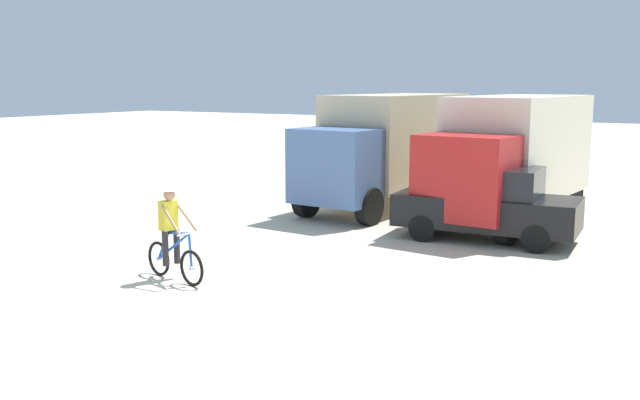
{
  "coord_description": "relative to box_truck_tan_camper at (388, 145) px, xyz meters",
  "views": [
    {
      "loc": [
        7.7,
        -10.17,
        3.71
      ],
      "look_at": [
        -0.33,
        3.41,
        1.1
      ],
      "focal_mm": 40.01,
      "sensor_mm": 36.0,
      "label": 1
    }
  ],
  "objects": [
    {
      "name": "ground_plane",
      "position": [
        1.34,
        -9.09,
        -1.87
      ],
      "size": [
        120.0,
        120.0,
        0.0
      ],
      "primitive_type": "plane",
      "color": "beige"
    },
    {
      "name": "box_truck_tan_camper",
      "position": [
        0.0,
        0.0,
        0.0
      ],
      "size": [
        2.86,
        6.91,
        3.35
      ],
      "color": "#CCB78E",
      "rests_on": "ground"
    },
    {
      "name": "box_truck_cream_rv",
      "position": [
        3.8,
        -0.39,
        0.0
      ],
      "size": [
        2.97,
        6.93,
        3.35
      ],
      "color": "beige",
      "rests_on": "ground"
    },
    {
      "name": "sedan_parked",
      "position": [
        4.04,
        -3.0,
        -0.99
      ],
      "size": [
        4.31,
        2.05,
        1.76
      ],
      "color": "black",
      "rests_on": "ground"
    },
    {
      "name": "cyclist_orange_shirt",
      "position": [
        -0.02,
        -9.41,
        -1.03
      ],
      "size": [
        1.7,
        0.58,
        1.82
      ],
      "color": "black",
      "rests_on": "ground"
    }
  ]
}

